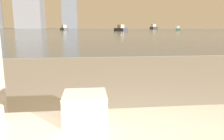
# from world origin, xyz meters

# --- Properties ---
(towel_stack) EXTENTS (0.23, 0.21, 0.16)m
(towel_stack) POSITION_xyz_m (-0.21, 0.80, 0.59)
(towel_stack) COLOR silver
(towel_stack) RESTS_ON bathtub
(harbor_water) EXTENTS (180.00, 110.00, 0.01)m
(harbor_water) POSITION_xyz_m (0.00, 62.00, 0.01)
(harbor_water) COLOR slate
(harbor_water) RESTS_ON ground_plane
(harbor_boat_0) EXTENTS (2.90, 4.09, 1.46)m
(harbor_boat_0) POSITION_xyz_m (7.41, 50.97, 0.52)
(harbor_boat_0) COLOR #2D2D33
(harbor_boat_0) RESTS_ON harbor_water
(harbor_boat_1) EXTENTS (2.12, 3.32, 1.18)m
(harbor_boat_1) POSITION_xyz_m (24.34, 58.09, 0.42)
(harbor_boat_1) COLOR #335647
(harbor_boat_1) RESTS_ON harbor_water
(harbor_boat_3) EXTENTS (2.68, 4.13, 1.47)m
(harbor_boat_3) POSITION_xyz_m (-6.85, 63.02, 0.53)
(harbor_boat_3) COLOR #2D2D33
(harbor_boat_3) RESTS_ON harbor_water
(harbor_boat_4) EXTENTS (1.91, 5.23, 1.95)m
(harbor_boat_4) POSITION_xyz_m (24.79, 82.47, 0.70)
(harbor_boat_4) COLOR #2D2D33
(harbor_boat_4) RESTS_ON harbor_water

